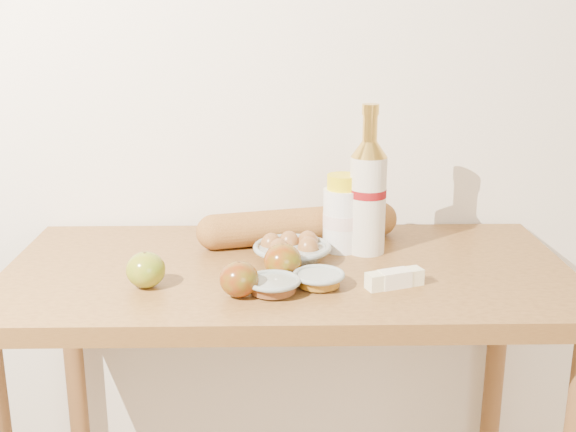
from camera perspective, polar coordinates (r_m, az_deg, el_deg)
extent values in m
cube|color=white|center=(1.78, -0.22, 11.96)|extent=(3.50, 0.02, 2.60)
cube|color=olive|center=(1.55, -0.02, -4.66)|extent=(1.20, 0.60, 0.04)
cylinder|color=brown|center=(2.04, -16.28, -13.93)|extent=(0.05, 0.05, 0.86)
cylinder|color=brown|center=(2.05, 15.83, -13.66)|extent=(0.05, 0.05, 0.86)
cylinder|color=beige|center=(1.61, 6.30, 0.85)|extent=(0.08, 0.08, 0.22)
cylinder|color=maroon|center=(1.60, 6.34, 1.84)|extent=(0.08, 0.08, 0.02)
cone|color=gold|center=(1.58, 6.45, 5.28)|extent=(0.08, 0.08, 0.03)
cylinder|color=gold|center=(1.57, 6.50, 6.92)|extent=(0.03, 0.03, 0.06)
cylinder|color=gold|center=(1.57, 6.55, 8.37)|extent=(0.04, 0.04, 0.02)
cylinder|color=white|center=(1.63, 4.32, -0.29)|extent=(0.10, 0.10, 0.14)
cylinder|color=beige|center=(1.63, 4.32, -0.29)|extent=(0.11, 0.11, 0.03)
cylinder|color=yellow|center=(1.61, 4.38, 2.70)|extent=(0.09, 0.09, 0.03)
torus|color=#919E9A|center=(1.56, 0.32, -2.49)|extent=(0.20, 0.20, 0.01)
ellipsoid|color=brown|center=(1.54, -0.71, -2.86)|extent=(0.06, 0.06, 0.06)
ellipsoid|color=brown|center=(1.55, 1.61, -2.70)|extent=(0.06, 0.06, 0.06)
ellipsoid|color=brown|center=(1.59, 0.08, -2.22)|extent=(0.06, 0.06, 0.06)
ellipsoid|color=brown|center=(1.57, -1.34, -2.39)|extent=(0.06, 0.06, 0.06)
ellipsoid|color=brown|center=(1.59, 1.57, -2.19)|extent=(0.06, 0.06, 0.06)
cylinder|color=#A76F33|center=(1.69, 0.92, -0.73)|extent=(0.41, 0.18, 0.08)
sphere|color=#A76F33|center=(1.64, -5.88, -1.27)|extent=(0.10, 0.10, 0.08)
sphere|color=#A76F33|center=(1.75, 7.29, -0.21)|extent=(0.10, 0.10, 0.08)
ellipsoid|color=olive|center=(1.45, -11.18, -4.19)|extent=(0.09, 0.09, 0.07)
cylinder|color=#4A2D18|center=(1.44, -11.24, -3.07)|extent=(0.01, 0.01, 0.01)
ellipsoid|color=maroon|center=(1.38, -3.88, -5.00)|extent=(0.09, 0.09, 0.07)
cylinder|color=#492E18|center=(1.37, -3.90, -3.86)|extent=(0.01, 0.01, 0.01)
ellipsoid|color=#920B08|center=(1.47, -0.41, -3.57)|extent=(0.08, 0.08, 0.07)
cylinder|color=#50351A|center=(1.46, -0.42, -2.45)|extent=(0.01, 0.01, 0.01)
torus|color=gray|center=(1.39, -1.19, -5.14)|extent=(0.13, 0.13, 0.01)
cylinder|color=brown|center=(1.39, -1.19, -5.56)|extent=(0.11, 0.11, 0.02)
torus|color=#8E9B96|center=(1.42, 2.45, -4.66)|extent=(0.14, 0.14, 0.01)
cylinder|color=brown|center=(1.43, 2.44, -5.06)|extent=(0.11, 0.11, 0.02)
cube|color=#F9F3C0|center=(1.44, 8.41, -4.93)|extent=(0.12, 0.07, 0.03)
cube|color=white|center=(1.44, 8.41, -4.93)|extent=(0.07, 0.05, 0.03)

